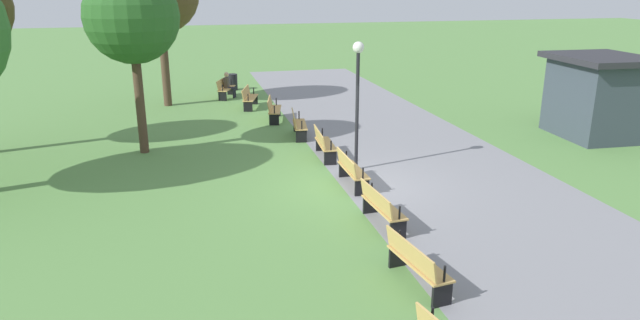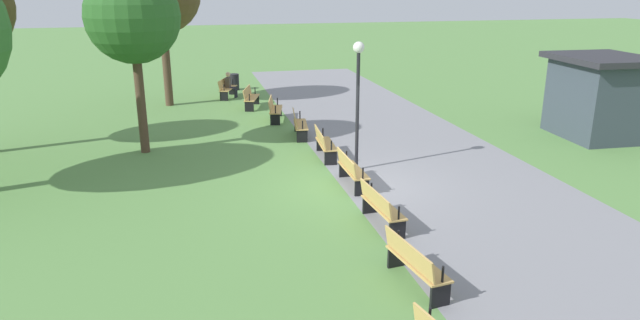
{
  "view_description": "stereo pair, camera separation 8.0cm",
  "coord_description": "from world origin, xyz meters",
  "px_view_note": "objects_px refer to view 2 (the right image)",
  "views": [
    {
      "loc": [
        13.73,
        -4.26,
        5.29
      ],
      "look_at": [
        -0.0,
        -0.92,
        0.8
      ],
      "focal_mm": 31.73,
      "sensor_mm": 36.0,
      "label": 1
    },
    {
      "loc": [
        13.75,
        -4.18,
        5.29
      ],
      "look_at": [
        -0.0,
        -0.92,
        0.8
      ],
      "focal_mm": 31.73,
      "sensor_mm": 36.0,
      "label": 2
    }
  ],
  "objects_px": {
    "tree_1": "(133,17)",
    "kiosk": "(599,96)",
    "bench_4": "(324,143)",
    "trash_bin": "(234,82)",
    "bench_1": "(250,97)",
    "bench_5": "(351,170)",
    "bench_6": "(381,207)",
    "person_seated": "(230,84)",
    "bench_7": "(414,263)",
    "bench_2": "(274,109)",
    "lamp_post": "(358,81)",
    "bench_0": "(227,88)",
    "bench_3": "(299,124)"
  },
  "relations": [
    {
      "from": "bench_1",
      "to": "bench_7",
      "type": "xyz_separation_m",
      "value": [
        15.78,
        1.11,
        0.0
      ]
    },
    {
      "from": "bench_2",
      "to": "bench_7",
      "type": "height_order",
      "value": "same"
    },
    {
      "from": "bench_1",
      "to": "bench_4",
      "type": "relative_size",
      "value": 1.02
    },
    {
      "from": "tree_1",
      "to": "trash_bin",
      "type": "relative_size",
      "value": 7.06
    },
    {
      "from": "bench_0",
      "to": "kiosk",
      "type": "relative_size",
      "value": 0.49
    },
    {
      "from": "bench_0",
      "to": "bench_5",
      "type": "xyz_separation_m",
      "value": [
        13.01,
        2.3,
        0.0
      ]
    },
    {
      "from": "bench_6",
      "to": "bench_1",
      "type": "bearing_deg",
      "value": -178.01
    },
    {
      "from": "bench_5",
      "to": "bench_0",
      "type": "bearing_deg",
      "value": -169.98
    },
    {
      "from": "bench_4",
      "to": "lamp_post",
      "type": "distance_m",
      "value": 2.6
    },
    {
      "from": "bench_0",
      "to": "bench_7",
      "type": "relative_size",
      "value": 1.01
    },
    {
      "from": "tree_1",
      "to": "lamp_post",
      "type": "height_order",
      "value": "tree_1"
    },
    {
      "from": "person_seated",
      "to": "tree_1",
      "type": "xyz_separation_m",
      "value": [
        8.43,
        -3.43,
        3.61
      ]
    },
    {
      "from": "bench_4",
      "to": "trash_bin",
      "type": "bearing_deg",
      "value": -168.16
    },
    {
      "from": "bench_4",
      "to": "person_seated",
      "type": "distance_m",
      "value": 10.58
    },
    {
      "from": "bench_5",
      "to": "person_seated",
      "type": "relative_size",
      "value": 1.36
    },
    {
      "from": "bench_3",
      "to": "bench_2",
      "type": "bearing_deg",
      "value": -161.94
    },
    {
      "from": "bench_5",
      "to": "tree_1",
      "type": "distance_m",
      "value": 8.16
    },
    {
      "from": "lamp_post",
      "to": "bench_1",
      "type": "bearing_deg",
      "value": -167.51
    },
    {
      "from": "bench_7",
      "to": "trash_bin",
      "type": "bearing_deg",
      "value": 175.94
    },
    {
      "from": "tree_1",
      "to": "bench_7",
      "type": "bearing_deg",
      "value": 27.71
    },
    {
      "from": "bench_0",
      "to": "bench_3",
      "type": "bearing_deg",
      "value": 34.13
    },
    {
      "from": "bench_4",
      "to": "lamp_post",
      "type": "height_order",
      "value": "lamp_post"
    },
    {
      "from": "person_seated",
      "to": "bench_1",
      "type": "bearing_deg",
      "value": 34.69
    },
    {
      "from": "bench_7",
      "to": "tree_1",
      "type": "bearing_deg",
      "value": -160.33
    },
    {
      "from": "bench_1",
      "to": "lamp_post",
      "type": "distance_m",
      "value": 9.62
    },
    {
      "from": "bench_1",
      "to": "bench_5",
      "type": "relative_size",
      "value": 1.04
    },
    {
      "from": "bench_1",
      "to": "bench_6",
      "type": "height_order",
      "value": "same"
    },
    {
      "from": "tree_1",
      "to": "kiosk",
      "type": "distance_m",
      "value": 15.74
    },
    {
      "from": "bench_2",
      "to": "bench_3",
      "type": "distance_m",
      "value": 2.66
    },
    {
      "from": "bench_4",
      "to": "bench_5",
      "type": "xyz_separation_m",
      "value": [
        2.65,
        0.09,
        0.0
      ]
    },
    {
      "from": "bench_3",
      "to": "lamp_post",
      "type": "bearing_deg",
      "value": 21.14
    },
    {
      "from": "bench_4",
      "to": "lamp_post",
      "type": "relative_size",
      "value": 0.45
    },
    {
      "from": "tree_1",
      "to": "trash_bin",
      "type": "bearing_deg",
      "value": 159.82
    },
    {
      "from": "trash_bin",
      "to": "bench_0",
      "type": "bearing_deg",
      "value": -15.11
    },
    {
      "from": "tree_1",
      "to": "bench_3",
      "type": "bearing_deg",
      "value": 97.52
    },
    {
      "from": "bench_2",
      "to": "person_seated",
      "type": "xyz_separation_m",
      "value": [
        -5.12,
        -1.31,
        0.17
      ]
    },
    {
      "from": "bench_1",
      "to": "tree_1",
      "type": "height_order",
      "value": "tree_1"
    },
    {
      "from": "tree_1",
      "to": "bench_4",
      "type": "bearing_deg",
      "value": 70.37
    },
    {
      "from": "trash_bin",
      "to": "kiosk",
      "type": "relative_size",
      "value": 0.23
    },
    {
      "from": "bench_1",
      "to": "bench_4",
      "type": "distance_m",
      "value": 7.95
    },
    {
      "from": "bench_2",
      "to": "bench_7",
      "type": "distance_m",
      "value": 13.21
    },
    {
      "from": "bench_3",
      "to": "person_seated",
      "type": "height_order",
      "value": "person_seated"
    },
    {
      "from": "bench_3",
      "to": "bench_7",
      "type": "bearing_deg",
      "value": 8.04
    },
    {
      "from": "tree_1",
      "to": "lamp_post",
      "type": "distance_m",
      "value": 7.14
    },
    {
      "from": "bench_7",
      "to": "trash_bin",
      "type": "distance_m",
      "value": 20.28
    },
    {
      "from": "bench_2",
      "to": "person_seated",
      "type": "distance_m",
      "value": 5.29
    },
    {
      "from": "bench_1",
      "to": "trash_bin",
      "type": "xyz_separation_m",
      "value": [
        -4.45,
        -0.3,
        -0.06
      ]
    },
    {
      "from": "bench_6",
      "to": "trash_bin",
      "type": "distance_m",
      "value": 17.67
    },
    {
      "from": "bench_4",
      "to": "bench_5",
      "type": "distance_m",
      "value": 2.66
    },
    {
      "from": "bench_6",
      "to": "person_seated",
      "type": "bearing_deg",
      "value": -176.59
    }
  ]
}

